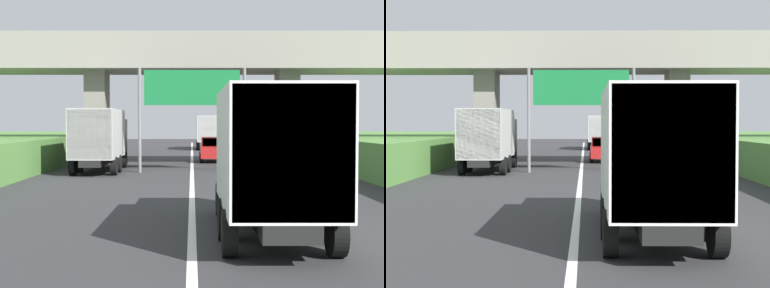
% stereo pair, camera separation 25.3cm
% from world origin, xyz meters
% --- Properties ---
extents(lane_centre_stripe, '(0.20, 101.95, 0.01)m').
position_xyz_m(lane_centre_stripe, '(0.00, 30.97, 0.00)').
color(lane_centre_stripe, white).
rests_on(lane_centre_stripe, ground).
extents(overpass_bridge, '(40.00, 4.80, 8.18)m').
position_xyz_m(overpass_bridge, '(0.00, 38.72, 6.22)').
color(overpass_bridge, gray).
rests_on(overpass_bridge, ground).
extents(overhead_highway_sign, '(5.88, 0.18, 5.68)m').
position_xyz_m(overhead_highway_sign, '(0.00, 33.45, 4.22)').
color(overhead_highway_sign, slate).
rests_on(overhead_highway_sign, ground).
extents(truck_black, '(2.44, 7.30, 3.44)m').
position_xyz_m(truck_black, '(-5.09, 34.05, 1.93)').
color(truck_black, black).
rests_on(truck_black, ground).
extents(truck_green, '(2.44, 7.30, 3.44)m').
position_xyz_m(truck_green, '(1.65, 61.27, 1.93)').
color(truck_green, black).
rests_on(truck_green, ground).
extents(truck_silver, '(2.44, 7.30, 3.44)m').
position_xyz_m(truck_silver, '(1.82, 16.25, 1.93)').
color(truck_silver, black).
rests_on(truck_silver, ground).
extents(car_red, '(1.86, 4.10, 1.72)m').
position_xyz_m(car_red, '(1.46, 42.12, 0.86)').
color(car_red, red).
rests_on(car_red, ground).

